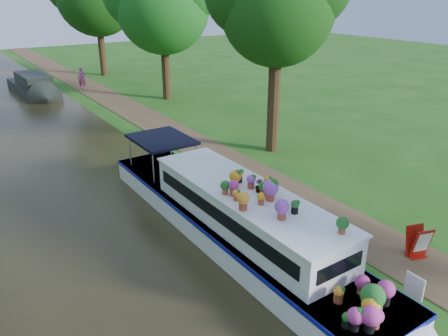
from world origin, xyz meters
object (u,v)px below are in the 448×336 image
plant_boat (245,223)px  pedestrian_pink (82,78)px  second_boat (34,86)px  sandwich_board (418,243)px

plant_boat → pedestrian_pink: plant_boat is taller
plant_boat → pedestrian_pink: size_ratio=8.31×
plant_boat → second_boat: size_ratio=1.79×
plant_boat → sandwich_board: plant_boat is taller
plant_boat → pedestrian_pink: bearing=83.3°
plant_boat → sandwich_board: bearing=-38.8°
sandwich_board → pedestrian_pink: 27.22m
plant_boat → pedestrian_pink: 24.34m
pedestrian_pink → second_boat: bearing=-160.7°
second_boat → pedestrian_pink: pedestrian_pink is taller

